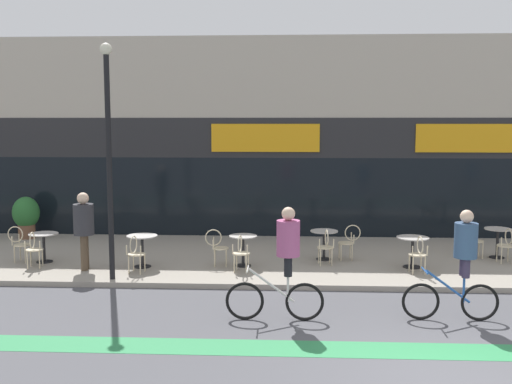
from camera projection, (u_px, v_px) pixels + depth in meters
name	position (u px, v px, depth m)	size (l,w,h in m)	color
ground_plane	(458.00, 384.00, 8.28)	(120.00, 120.00, 0.00)	#4C4C51
sidewalk_slab	(379.00, 260.00, 15.46)	(40.00, 5.50, 0.12)	gray
storefront_facade	(359.00, 138.00, 19.79)	(40.00, 4.06, 6.15)	#B2A899
bike_lane_stripe	(437.00, 351.00, 9.45)	(36.00, 0.70, 0.01)	#2D844C
bistro_table_0	(44.00, 242.00, 14.87)	(0.72, 0.72, 0.73)	black
bistro_table_1	(142.00, 244.00, 14.37)	(0.74, 0.74, 0.77)	black
bistro_table_2	(243.00, 244.00, 14.47)	(0.68, 0.68, 0.75)	black
bistro_table_3	(324.00, 239.00, 15.14)	(0.70, 0.70, 0.75)	black
bistro_table_4	(413.00, 246.00, 14.33)	(0.77, 0.77, 0.74)	black
bistro_table_5	(498.00, 237.00, 15.34)	(0.68, 0.68, 0.77)	black
cafe_chair_0_near	(34.00, 247.00, 14.25)	(0.46, 0.60, 0.90)	beige
cafe_chair_0_side	(19.00, 241.00, 14.91)	(0.59, 0.43, 0.90)	beige
cafe_chair_1_near	(135.00, 252.00, 13.76)	(0.45, 0.60, 0.90)	beige
cafe_chair_2_near	(241.00, 251.00, 13.85)	(0.44, 0.60, 0.90)	beige
cafe_chair_2_side	(217.00, 245.00, 14.50)	(0.59, 0.43, 0.90)	beige
cafe_chair_3_near	(326.00, 245.00, 14.53)	(0.44, 0.59, 0.90)	beige
cafe_chair_3_side	(349.00, 240.00, 15.12)	(0.59, 0.43, 0.90)	beige
cafe_chair_4_near	(419.00, 252.00, 13.71)	(0.44, 0.59, 0.90)	beige
cafe_chair_5_near	(507.00, 243.00, 14.72)	(0.42, 0.59, 0.90)	beige
cafe_chair_5_side	(473.00, 238.00, 15.37)	(0.58, 0.42, 0.90)	beige
planter_pot	(26.00, 215.00, 17.91)	(0.79, 0.79, 1.26)	brown
lamp_post	(109.00, 145.00, 13.00)	(0.26, 0.26, 5.16)	black
cyclist_0	(461.00, 258.00, 10.79)	(1.75, 0.48, 2.04)	black
cyclist_1	(284.00, 257.00, 10.79)	(1.80, 0.48, 2.09)	black
pedestrian_near_end	(84.00, 224.00, 14.06)	(0.55, 0.55, 1.84)	#4C3D2D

